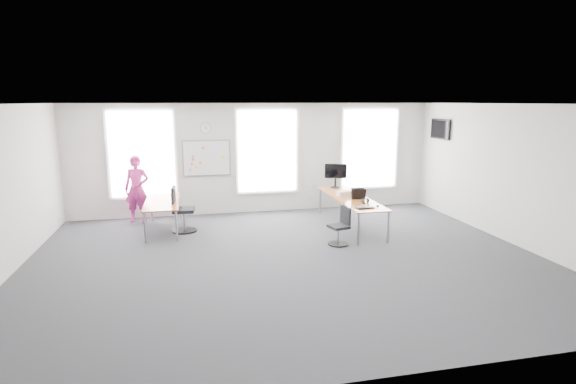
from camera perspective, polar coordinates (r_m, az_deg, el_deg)
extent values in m
plane|color=#2B2B30|center=(8.91, -0.07, -8.53)|extent=(10.00, 10.00, 0.00)
plane|color=white|center=(8.38, -0.07, 11.13)|extent=(10.00, 10.00, 0.00)
plane|color=silver|center=(12.41, -4.04, 4.27)|extent=(10.00, 0.00, 10.00)
plane|color=silver|center=(4.81, 10.28, -7.53)|extent=(10.00, 0.00, 10.00)
plane|color=silver|center=(10.75, 26.98, 1.93)|extent=(0.00, 10.00, 10.00)
cube|color=white|center=(12.29, -18.05, 4.60)|extent=(1.60, 0.06, 2.20)
cube|color=white|center=(12.41, -2.65, 5.21)|extent=(1.60, 0.06, 2.20)
cube|color=white|center=(13.25, 10.30, 5.44)|extent=(1.60, 0.06, 2.20)
cube|color=#B65529|center=(11.12, 7.95, -0.75)|extent=(0.80, 3.01, 0.03)
cylinder|color=gray|center=(9.78, 8.95, -4.69)|extent=(0.05, 0.05, 0.70)
cylinder|color=gray|center=(10.05, 12.58, -4.40)|extent=(0.05, 0.05, 0.70)
cylinder|color=gray|center=(12.43, 4.13, -1.10)|extent=(0.05, 0.05, 0.70)
cylinder|color=gray|center=(12.64, 7.10, -0.95)|extent=(0.05, 0.05, 0.70)
cube|color=#B65529|center=(11.07, -15.68, -1.20)|extent=(0.79, 1.97, 0.03)
cylinder|color=gray|center=(10.29, -17.69, -4.33)|extent=(0.05, 0.05, 0.69)
cylinder|color=gray|center=(10.25, -13.97, -4.19)|extent=(0.05, 0.05, 0.69)
cylinder|color=gray|center=(12.07, -16.94, -1.99)|extent=(0.05, 0.05, 0.69)
cylinder|color=gray|center=(12.04, -13.78, -1.86)|extent=(0.05, 0.05, 0.69)
cylinder|color=black|center=(9.85, 6.39, -6.56)|extent=(0.44, 0.44, 0.03)
cylinder|color=gray|center=(9.79, 6.41, -5.50)|extent=(0.05, 0.05, 0.36)
cube|color=black|center=(9.74, 6.44, -4.40)|extent=(0.45, 0.45, 0.06)
cube|color=black|center=(9.77, 7.31, -2.92)|extent=(0.13, 0.36, 0.38)
cylinder|color=black|center=(11.02, -12.97, -4.80)|extent=(0.58, 0.58, 0.03)
cylinder|color=gray|center=(10.96, -13.03, -3.54)|extent=(0.07, 0.07, 0.47)
cube|color=black|center=(10.89, -13.09, -2.24)|extent=(0.53, 0.53, 0.08)
cube|color=black|center=(10.85, -14.34, -0.67)|extent=(0.10, 0.47, 0.50)
imported|color=#C42B84|center=(12.03, -18.63, 0.36)|extent=(0.70, 0.53, 1.72)
cube|color=white|center=(12.25, -10.29, 4.26)|extent=(1.20, 0.03, 0.90)
cylinder|color=gray|center=(12.18, -10.43, 7.99)|extent=(0.30, 0.04, 0.30)
cube|color=black|center=(13.08, 18.80, 7.58)|extent=(0.06, 0.90, 0.55)
cube|color=black|center=(10.03, 9.77, -2.00)|extent=(0.42, 0.19, 0.02)
ellipsoid|color=black|center=(10.25, 11.33, -1.72)|extent=(0.08, 0.11, 0.04)
cylinder|color=black|center=(10.49, 9.67, -1.44)|extent=(0.08, 0.08, 0.01)
cylinder|color=black|center=(10.56, 9.42, -1.12)|extent=(0.04, 0.09, 0.09)
cylinder|color=black|center=(10.61, 10.11, -1.09)|extent=(0.04, 0.09, 0.09)
cylinder|color=gold|center=(10.56, 9.42, -1.12)|extent=(0.01, 0.09, 0.09)
cube|color=black|center=(10.57, 9.77, -0.85)|extent=(0.16, 0.02, 0.01)
cube|color=black|center=(10.94, 8.87, -0.19)|extent=(0.33, 0.10, 0.27)
cube|color=#E73809|center=(10.87, 9.01, -0.31)|extent=(0.31, 0.11, 0.24)
cube|color=black|center=(10.86, 9.04, -0.28)|extent=(0.33, 0.12, 0.26)
cube|color=#EEE6C1|center=(11.28, 7.11, -0.17)|extent=(0.38, 0.30, 0.12)
cylinder|color=black|center=(12.31, 6.02, 0.61)|extent=(0.24, 0.24, 0.02)
cylinder|color=black|center=(12.29, 6.03, 1.16)|extent=(0.05, 0.05, 0.24)
cube|color=black|center=(12.22, 6.09, 2.67)|extent=(0.58, 0.20, 0.40)
cube|color=black|center=(12.20, 6.12, 2.66)|extent=(0.53, 0.15, 0.35)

